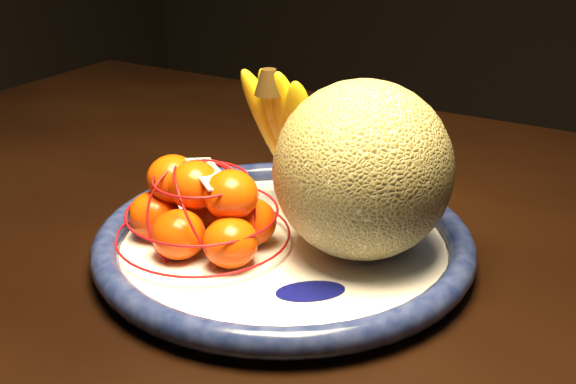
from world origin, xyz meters
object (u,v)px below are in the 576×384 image
at_px(fruit_bowl, 284,243).
at_px(mandarin_bag, 202,211).
at_px(cantaloupe, 363,170).
at_px(dining_table, 331,282).
at_px(banana_bunch, 290,131).

relative_size(fruit_bowl, mandarin_bag, 1.72).
bearing_deg(cantaloupe, dining_table, 127.84).
distance_m(dining_table, fruit_bowl, 0.14).
xyz_separation_m(fruit_bowl, banana_bunch, (-0.04, 0.09, 0.09)).
xyz_separation_m(dining_table, banana_bunch, (-0.05, -0.02, 0.19)).
xyz_separation_m(dining_table, cantaloupe, (0.07, -0.08, 0.19)).
distance_m(fruit_bowl, mandarin_bag, 0.09).
bearing_deg(fruit_bowl, banana_bunch, 111.84).
distance_m(dining_table, cantaloupe, 0.22).
relative_size(banana_bunch, mandarin_bag, 0.79).
xyz_separation_m(cantaloupe, banana_bunch, (-0.11, 0.07, 0.00)).
height_order(fruit_bowl, mandarin_bag, mandarin_bag).
bearing_deg(fruit_bowl, cantaloupe, 14.20).
bearing_deg(banana_bunch, dining_table, 35.28).
relative_size(fruit_bowl, banana_bunch, 2.17).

